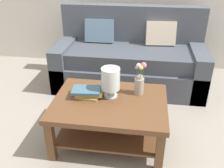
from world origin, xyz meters
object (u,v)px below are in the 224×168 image
at_px(flower_pitcher, 140,81).
at_px(glass_hurricane_vase, 111,80).
at_px(coffee_table, 110,112).
at_px(couch, 130,60).
at_px(book_stack_main, 88,92).

bearing_deg(flower_pitcher, glass_hurricane_vase, -161.76).
bearing_deg(flower_pitcher, coffee_table, -146.01).
bearing_deg(coffee_table, glass_hurricane_vase, 96.81).
relative_size(couch, coffee_table, 1.87).
height_order(couch, book_stack_main, couch).
bearing_deg(glass_hurricane_vase, flower_pitcher, 18.24).
bearing_deg(couch, book_stack_main, -103.96).
bearing_deg(couch, flower_pitcher, -80.68).
xyz_separation_m(couch, coffee_table, (-0.08, -1.28, -0.03)).
height_order(couch, flower_pitcher, couch).
distance_m(couch, glass_hurricane_vase, 1.23).
height_order(coffee_table, book_stack_main, book_stack_main).
relative_size(book_stack_main, flower_pitcher, 0.92).
bearing_deg(coffee_table, book_stack_main, 167.38).
bearing_deg(coffee_table, couch, 86.49).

